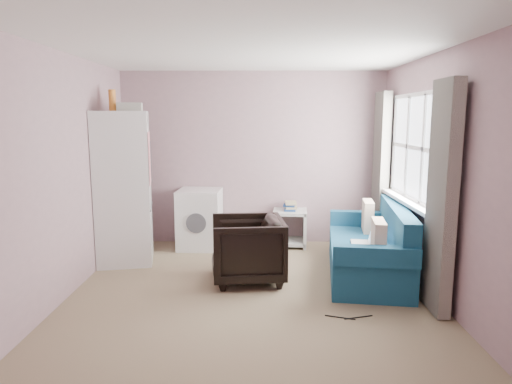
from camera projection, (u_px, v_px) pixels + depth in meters
room at (253, 177)px, 4.59m from camera, size 3.84×4.24×2.54m
armchair at (247, 246)px, 5.16m from camera, size 0.81×0.86×0.81m
fridge at (124, 187)px, 5.76m from camera, size 0.78×0.77×2.18m
washing_machine at (200, 217)px, 6.49m from camera, size 0.62×0.63×0.84m
side_table at (290, 225)px, 6.60m from camera, size 0.52×0.52×0.65m
sofa at (372, 250)px, 5.34m from camera, size 1.09×1.96×0.83m
window_dressing at (405, 182)px, 5.29m from camera, size 0.17×2.62×2.18m
floor_cables at (349, 317)px, 4.24m from camera, size 0.45×0.10×0.01m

